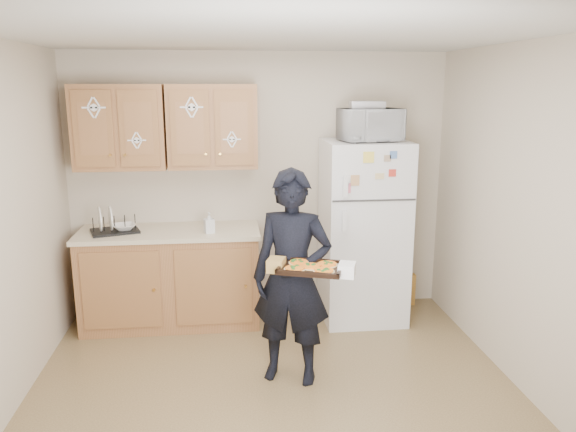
# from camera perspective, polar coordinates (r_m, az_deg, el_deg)

# --- Properties ---
(floor) EXTENTS (3.60, 3.60, 0.00)m
(floor) POSITION_cam_1_polar(r_m,az_deg,el_deg) (4.19, -1.15, -18.35)
(floor) COLOR brown
(floor) RESTS_ON ground
(ceiling) EXTENTS (3.60, 3.60, 0.00)m
(ceiling) POSITION_cam_1_polar(r_m,az_deg,el_deg) (3.59, -1.34, 18.09)
(ceiling) COLOR beige
(ceiling) RESTS_ON wall_back
(wall_back) EXTENTS (3.60, 0.04, 2.50)m
(wall_back) POSITION_cam_1_polar(r_m,az_deg,el_deg) (5.45, -2.92, 3.20)
(wall_back) COLOR #BEAF9A
(wall_back) RESTS_ON floor
(wall_front) EXTENTS (3.60, 0.04, 2.50)m
(wall_front) POSITION_cam_1_polar(r_m,az_deg,el_deg) (2.02, 3.45, -14.65)
(wall_front) COLOR #BEAF9A
(wall_front) RESTS_ON floor
(wall_right) EXTENTS (0.04, 3.60, 2.50)m
(wall_right) POSITION_cam_1_polar(r_m,az_deg,el_deg) (4.25, 23.74, -0.79)
(wall_right) COLOR #BEAF9A
(wall_right) RESTS_ON floor
(refrigerator) EXTENTS (0.75, 0.70, 1.70)m
(refrigerator) POSITION_cam_1_polar(r_m,az_deg,el_deg) (5.32, 7.64, -1.56)
(refrigerator) COLOR silver
(refrigerator) RESTS_ON floor
(base_cabinet) EXTENTS (1.60, 0.60, 0.86)m
(base_cabinet) POSITION_cam_1_polar(r_m,az_deg,el_deg) (5.37, -11.76, -6.29)
(base_cabinet) COLOR brown
(base_cabinet) RESTS_ON floor
(countertop) EXTENTS (1.64, 0.64, 0.04)m
(countertop) POSITION_cam_1_polar(r_m,az_deg,el_deg) (5.24, -11.99, -1.64)
(countertop) COLOR beige
(countertop) RESTS_ON base_cabinet
(upper_cab_left) EXTENTS (0.80, 0.33, 0.75)m
(upper_cab_left) POSITION_cam_1_polar(r_m,az_deg,el_deg) (5.27, -16.72, 8.63)
(upper_cab_left) COLOR brown
(upper_cab_left) RESTS_ON wall_back
(upper_cab_right) EXTENTS (0.80, 0.33, 0.75)m
(upper_cab_right) POSITION_cam_1_polar(r_m,az_deg,el_deg) (5.19, -7.67, 9.00)
(upper_cab_right) COLOR brown
(upper_cab_right) RESTS_ON wall_back
(cereal_box) EXTENTS (0.20, 0.07, 0.32)m
(cereal_box) POSITION_cam_1_polar(r_m,az_deg,el_deg) (5.89, 11.79, -7.32)
(cereal_box) COLOR #E2B64F
(cereal_box) RESTS_ON floor
(person) EXTENTS (0.68, 0.56, 1.61)m
(person) POSITION_cam_1_polar(r_m,az_deg,el_deg) (4.16, 0.40, -6.29)
(person) COLOR black
(person) RESTS_ON floor
(baking_tray) EXTENTS (0.51, 0.44, 0.04)m
(baking_tray) POSITION_cam_1_polar(r_m,az_deg,el_deg) (3.85, 2.36, -5.37)
(baking_tray) COLOR black
(baking_tray) RESTS_ON person
(pizza_front_left) EXTENTS (0.14, 0.14, 0.02)m
(pizza_front_left) POSITION_cam_1_polar(r_m,az_deg,el_deg) (3.80, 0.66, -5.36)
(pizza_front_left) COLOR orange
(pizza_front_left) RESTS_ON baking_tray
(pizza_front_right) EXTENTS (0.14, 0.14, 0.02)m
(pizza_front_right) POSITION_cam_1_polar(r_m,az_deg,el_deg) (3.76, 3.68, -5.57)
(pizza_front_right) COLOR orange
(pizza_front_right) RESTS_ON baking_tray
(pizza_back_left) EXTENTS (0.14, 0.14, 0.02)m
(pizza_back_left) POSITION_cam_1_polar(r_m,az_deg,el_deg) (3.93, 1.10, -4.71)
(pizza_back_left) COLOR orange
(pizza_back_left) RESTS_ON baking_tray
(pizza_back_right) EXTENTS (0.14, 0.14, 0.02)m
(pizza_back_right) POSITION_cam_1_polar(r_m,az_deg,el_deg) (3.90, 4.01, -4.90)
(pizza_back_right) COLOR orange
(pizza_back_right) RESTS_ON baking_tray
(pizza_center) EXTENTS (0.14, 0.14, 0.02)m
(pizza_center) POSITION_cam_1_polar(r_m,az_deg,el_deg) (3.85, 2.36, -5.13)
(pizza_center) COLOR orange
(pizza_center) RESTS_ON baking_tray
(microwave) EXTENTS (0.58, 0.45, 0.29)m
(microwave) POSITION_cam_1_polar(r_m,az_deg,el_deg) (5.12, 8.36, 9.14)
(microwave) COLOR silver
(microwave) RESTS_ON refrigerator
(foil_pan) EXTENTS (0.31, 0.23, 0.06)m
(foil_pan) POSITION_cam_1_polar(r_m,az_deg,el_deg) (5.13, 8.01, 11.13)
(foil_pan) COLOR silver
(foil_pan) RESTS_ON microwave
(dish_rack) EXTENTS (0.48, 0.41, 0.16)m
(dish_rack) POSITION_cam_1_polar(r_m,az_deg,el_deg) (5.27, -17.22, -0.71)
(dish_rack) COLOR black
(dish_rack) RESTS_ON countertop
(bowl) EXTENTS (0.25, 0.25, 0.05)m
(bowl) POSITION_cam_1_polar(r_m,az_deg,el_deg) (5.27, -16.31, -1.07)
(bowl) COLOR silver
(bowl) RESTS_ON dish_rack
(soap_bottle) EXTENTS (0.10, 0.11, 0.19)m
(soap_bottle) POSITION_cam_1_polar(r_m,az_deg,el_deg) (5.06, -8.01, -0.68)
(soap_bottle) COLOR silver
(soap_bottle) RESTS_ON countertop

